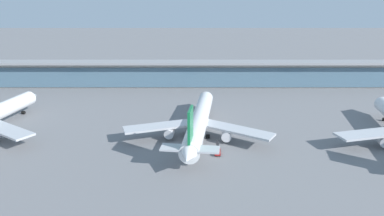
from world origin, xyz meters
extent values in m
plane|color=slate|center=(0.00, 0.00, 0.00)|extent=(1200.00, 1200.00, 0.00)
cone|color=white|center=(-72.31, 38.10, 5.77)|extent=(6.64, 6.22, 5.97)
cube|color=black|center=(-72.77, 34.64, 6.84)|extent=(4.86, 3.10, 0.73)
cube|color=#B7BABF|center=(-64.14, 0.08, 4.71)|extent=(25.58, 20.12, 0.73)
cylinder|color=black|center=(-73.39, 29.96, 0.73)|extent=(1.44, 1.62, 1.47)
cylinder|color=white|center=(3.24, 6.65, 5.77)|extent=(13.18, 58.05, 6.09)
cone|color=white|center=(7.11, 37.72, 5.77)|extent=(6.60, 6.18, 5.97)
cone|color=white|center=(-0.59, -24.11, 6.38)|extent=(6.27, 7.32, 5.48)
cube|color=black|center=(6.68, 34.26, 6.84)|extent=(4.84, 3.07, 0.73)
cube|color=#B7BABF|center=(-10.44, 3.02, 4.71)|extent=(27.01, 14.86, 0.73)
cube|color=#B7BABF|center=(15.61, -0.23, 4.71)|extent=(25.66, 19.96, 0.73)
cylinder|color=silver|center=(-7.39, 2.02, 2.61)|extent=(3.88, 4.79, 3.36)
cylinder|color=silver|center=(12.41, -0.45, 2.61)|extent=(3.88, 4.79, 3.36)
cube|color=#14703D|center=(0.06, -18.87, 13.54)|extent=(1.64, 7.38, 9.45)
cube|color=#B7BABF|center=(-0.07, -19.91, 6.69)|extent=(17.24, 6.66, 0.52)
cylinder|color=black|center=(-0.48, 3.94, 0.73)|extent=(1.43, 1.61, 1.47)
cylinder|color=black|center=(6.19, 3.11, 0.73)|extent=(1.43, 1.61, 1.47)
cylinder|color=black|center=(6.10, 29.57, 0.73)|extent=(1.43, 1.61, 1.47)
cone|color=white|center=(81.51, 29.22, 5.77)|extent=(6.98, 6.60, 5.97)
cube|color=#B7BABF|center=(61.04, -3.84, 4.71)|extent=(27.09, 12.85, 0.73)
cube|color=#B21E1E|center=(8.70, -9.54, 0.75)|extent=(2.12, 4.91, 0.60)
cube|color=black|center=(8.87, -7.12, 1.84)|extent=(1.17, 4.01, 1.72)
cylinder|color=black|center=(7.99, -7.80, 0.45)|extent=(0.34, 0.92, 0.90)
cylinder|color=black|center=(9.64, -7.92, 0.45)|extent=(0.34, 0.92, 0.90)
cylinder|color=black|center=(7.76, -11.16, 0.45)|extent=(0.34, 0.92, 0.90)
cylinder|color=black|center=(9.41, -11.27, 0.45)|extent=(0.34, 0.92, 0.90)
cube|color=beige|center=(0.00, 80.11, 7.00)|extent=(271.94, 8.00, 14.00)
cube|color=slate|center=(0.00, 75.81, 6.30)|extent=(266.50, 0.50, 11.20)
cube|color=gray|center=(0.00, 78.11, 14.60)|extent=(277.38, 12.80, 1.20)
camera|label=1|loc=(0.50, -103.06, 45.37)|focal=30.02mm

